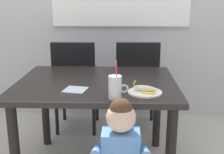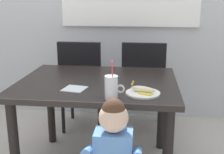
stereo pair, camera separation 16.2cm
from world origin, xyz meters
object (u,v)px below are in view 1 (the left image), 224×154
object	(u,v)px
snack_plate	(145,92)
toddler_standing	(121,149)
dining_chair_right	(137,82)
milk_cup	(115,89)
dining_table	(97,94)
paper_napkin	(75,90)
peeled_banana	(145,89)
dining_chair_left	(76,82)

from	to	relation	value
snack_plate	toddler_standing	bearing A→B (deg)	-114.39
dining_chair_right	milk_cup	size ratio (longest dim) A/B	3.83
dining_table	paper_napkin	distance (m)	0.28
toddler_standing	peeled_banana	size ratio (longest dim) A/B	4.79
dining_table	snack_plate	size ratio (longest dim) A/B	5.26
dining_chair_left	dining_chair_right	bearing A→B (deg)	-177.95
toddler_standing	dining_chair_right	bearing A→B (deg)	83.58
milk_cup	snack_plate	bearing A→B (deg)	30.38
dining_chair_right	toddler_standing	xyz separation A→B (m)	(-0.15, -1.35, -0.02)
dining_table	dining_chair_left	xyz separation A→B (m)	(-0.28, 0.70, -0.11)
dining_table	milk_cup	size ratio (longest dim) A/B	4.82
milk_cup	paper_napkin	xyz separation A→B (m)	(-0.28, 0.17, -0.06)
dining_table	toddler_standing	size ratio (longest dim) A/B	1.44
dining_chair_left	peeled_banana	world-z (taller)	dining_chair_left
peeled_banana	paper_napkin	size ratio (longest dim) A/B	1.17
dining_chair_right	snack_plate	xyz separation A→B (m)	(0.01, -1.00, 0.22)
toddler_standing	paper_napkin	size ratio (longest dim) A/B	5.59
peeled_banana	dining_chair_left	bearing A→B (deg)	122.71
dining_table	milk_cup	xyz separation A→B (m)	(0.16, -0.39, 0.17)
dining_table	toddler_standing	world-z (taller)	toddler_standing
toddler_standing	milk_cup	distance (m)	0.38
dining_table	dining_chair_right	size ratio (longest dim) A/B	1.26
dining_chair_left	paper_napkin	bearing A→B (deg)	99.12
dining_chair_right	snack_plate	world-z (taller)	dining_chair_right
dining_chair_left	milk_cup	world-z (taller)	milk_cup
snack_plate	paper_napkin	world-z (taller)	snack_plate
dining_table	paper_napkin	xyz separation A→B (m)	(-0.13, -0.23, 0.11)
toddler_standing	snack_plate	world-z (taller)	toddler_standing
dining_table	dining_chair_right	distance (m)	0.81
milk_cup	peeled_banana	xyz separation A→B (m)	(0.20, 0.12, -0.04)
dining_chair_left	dining_chair_right	distance (m)	0.62
milk_cup	paper_napkin	distance (m)	0.33
milk_cup	peeled_banana	bearing A→B (deg)	30.22
snack_plate	peeled_banana	size ratio (longest dim) A/B	1.32
dining_chair_left	paper_napkin	distance (m)	0.96
paper_napkin	toddler_standing	bearing A→B (deg)	-51.38
milk_cup	dining_chair_left	bearing A→B (deg)	111.46
paper_napkin	peeled_banana	bearing A→B (deg)	-6.27
peeled_banana	toddler_standing	bearing A→B (deg)	-114.61
snack_plate	dining_chair_right	bearing A→B (deg)	90.35
dining_chair_left	snack_plate	bearing A→B (deg)	122.63
paper_napkin	dining_chair_left	bearing A→B (deg)	99.12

